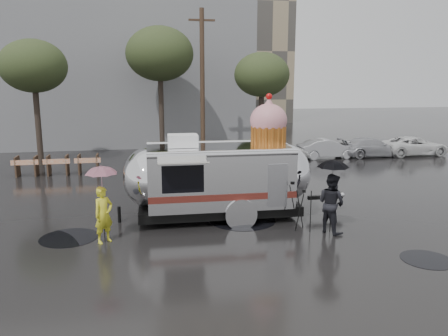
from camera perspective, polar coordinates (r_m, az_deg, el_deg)
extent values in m
plane|color=black|center=(13.97, -4.80, -8.43)|extent=(120.00, 120.00, 0.00)
cylinder|color=black|center=(18.92, 5.63, -3.16)|extent=(2.74, 2.74, 0.01)
cylinder|color=black|center=(14.30, -19.58, -8.57)|extent=(1.76, 1.76, 0.01)
cylinder|color=black|center=(13.13, 24.99, -10.78)|extent=(1.38, 1.38, 0.01)
cylinder|color=black|center=(18.15, -4.15, -3.76)|extent=(1.79, 1.79, 0.01)
cylinder|color=black|center=(15.12, 2.42, -6.83)|extent=(2.27, 2.27, 0.01)
cube|color=slate|center=(37.23, -15.38, 13.64)|extent=(22.00, 12.00, 13.00)
cylinder|color=#473323|center=(27.36, -2.84, 10.83)|extent=(0.28, 0.28, 9.00)
cube|color=#473323|center=(27.60, -2.92, 18.74)|extent=(1.60, 0.12, 0.12)
cylinder|color=#382D26|center=(26.76, -23.21, 6.55)|extent=(0.32, 0.32, 5.85)
ellipsoid|color=#2A371C|center=(26.71, -23.65, 12.11)|extent=(3.64, 3.64, 2.86)
cylinder|color=#382D26|center=(28.15, -8.21, 8.45)|extent=(0.32, 0.32, 6.75)
ellipsoid|color=#2A371C|center=(28.17, -8.39, 14.55)|extent=(4.20, 4.20, 3.30)
cylinder|color=#382D26|center=(27.17, 4.88, 7.00)|extent=(0.32, 0.32, 5.40)
ellipsoid|color=#2A371C|center=(27.10, 4.96, 12.06)|extent=(3.36, 3.36, 2.64)
cube|color=#473323|center=(24.27, -25.38, 0.20)|extent=(0.08, 0.80, 1.00)
cube|color=#473323|center=(24.05, -23.31, 0.28)|extent=(0.08, 0.80, 1.00)
cube|color=#E5590C|center=(23.75, -24.61, 0.66)|extent=(1.30, 0.04, 0.25)
cube|color=#473323|center=(23.93, -21.91, 0.33)|extent=(0.08, 0.80, 1.00)
cube|color=#473323|center=(23.77, -19.78, 0.41)|extent=(0.08, 0.80, 1.00)
cube|color=#E5590C|center=(23.43, -21.05, 0.80)|extent=(1.30, 0.04, 0.25)
cube|color=#473323|center=(23.68, -18.35, 0.47)|extent=(0.08, 0.80, 1.00)
cube|color=#473323|center=(23.58, -16.19, 0.55)|extent=(0.08, 0.80, 1.00)
cube|color=#E5590C|center=(23.21, -17.41, 0.94)|extent=(1.30, 0.04, 0.25)
imported|color=silver|center=(26.74, 7.45, 2.56)|extent=(4.00, 1.80, 1.40)
imported|color=#B2B2B7|center=(27.82, 13.33, 2.69)|extent=(4.00, 1.80, 1.40)
imported|color=#B2B2B7|center=(29.17, 18.73, 2.82)|extent=(4.20, 1.80, 1.44)
imported|color=silver|center=(30.75, 23.62, 2.93)|extent=(4.40, 1.90, 1.50)
cube|color=silver|center=(15.08, -0.75, -0.85)|extent=(4.88, 2.62, 1.97)
ellipsoid|color=silver|center=(15.63, 8.03, -0.53)|extent=(1.70, 2.56, 1.97)
ellipsoid|color=silver|center=(14.91, -9.95, -1.16)|extent=(1.70, 2.56, 1.97)
cube|color=black|center=(15.36, -0.74, -5.05)|extent=(5.53, 2.31, 0.33)
cylinder|color=black|center=(14.39, 2.14, -6.19)|extent=(0.77, 0.26, 0.77)
cylinder|color=black|center=(16.52, 0.54, -3.88)|extent=(0.77, 0.26, 0.77)
cylinder|color=silver|center=(14.23, 2.27, -6.16)|extent=(1.06, 0.13, 1.05)
cube|color=black|center=(16.37, 13.08, -3.72)|extent=(1.32, 0.16, 0.13)
sphere|color=silver|center=(16.62, 15.19, -3.40)|extent=(0.18, 0.18, 0.18)
cylinder|color=black|center=(15.26, -13.52, -5.91)|extent=(0.11, 0.11, 0.55)
cube|color=#571E17|center=(13.99, 0.06, -3.89)|extent=(4.83, 0.13, 0.22)
cube|color=#571E17|center=(16.40, -1.42, -1.63)|extent=(4.83, 0.13, 0.22)
cube|color=black|center=(13.66, -5.38, -1.46)|extent=(1.32, 0.06, 0.88)
cube|color=#B5B3A9|center=(13.29, -5.34, 0.60)|extent=(1.55, 0.58, 0.16)
cube|color=silver|center=(14.28, 7.03, -2.29)|extent=(0.66, 0.04, 1.43)
cube|color=white|center=(14.74, -5.41, 3.59)|extent=(1.00, 0.73, 0.42)
cylinder|color=orange|center=(15.23, 5.80, 4.24)|extent=(1.16, 1.16, 0.66)
ellipsoid|color=pink|center=(15.17, 5.84, 6.22)|extent=(1.30, 1.30, 1.14)
cone|color=pink|center=(15.13, 5.88, 8.37)|extent=(0.56, 0.56, 0.44)
sphere|color=red|center=(15.12, 5.90, 9.28)|extent=(0.22, 0.22, 0.22)
imported|color=yellow|center=(13.37, -15.45, -5.91)|extent=(0.73, 0.70, 1.69)
imported|color=pink|center=(13.09, -15.70, -1.31)|extent=(1.15, 1.15, 0.78)
cylinder|color=black|center=(13.37, -15.45, -5.99)|extent=(0.02, 0.02, 1.65)
imported|color=black|center=(14.11, 13.82, -4.50)|extent=(0.87, 1.04, 1.89)
imported|color=black|center=(13.87, 14.01, -0.49)|extent=(1.18, 1.18, 0.81)
cylinder|color=black|center=(14.14, 13.80, -4.97)|extent=(0.02, 0.02, 1.65)
cylinder|color=black|center=(14.18, 11.25, -5.59)|extent=(0.13, 0.28, 1.30)
cylinder|color=black|center=(14.37, 9.88, -5.31)|extent=(0.30, 0.07, 1.30)
cylinder|color=black|center=(13.99, 9.83, -5.77)|extent=(0.20, 0.25, 1.30)
cube|color=black|center=(14.00, 10.41, -2.98)|extent=(0.14, 0.13, 0.09)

